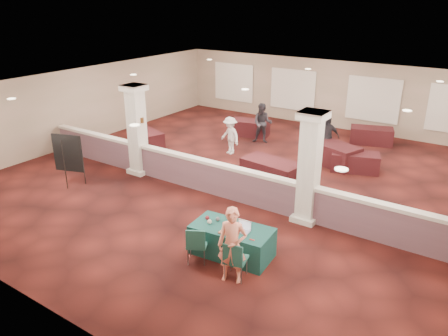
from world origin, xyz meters
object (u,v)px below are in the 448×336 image
Objects in this scene: conf_chair_side at (196,242)px; attendee_c at (326,137)px; far_table_front_left at (146,139)px; far_table_back_left at (250,128)px; far_table_front_center at (271,172)px; attendee_a at (262,123)px; near_table at (232,241)px; far_table_back_center at (333,154)px; easel_board at (68,154)px; attendee_b at (230,136)px; conf_chair_main at (235,258)px; far_table_back_right at (371,136)px; far_table_front_right at (355,162)px; woman at (232,245)px; attendee_d at (322,128)px.

attendee_c is at bearing 62.25° from conf_chair_side.
far_table_back_left is at bearing 53.38° from far_table_front_left.
attendee_a is at bearing 123.08° from far_table_front_center.
near_table is at bearing -73.84° from far_table_front_center.
far_table_back_center reaches higher than far_table_front_center.
easel_board is 1.18× the size of attendee_b.
conf_chair_main is 0.56× the size of far_table_back_left.
conf_chair_side is 0.48× the size of far_table_back_center.
attendee_c is (-1.00, -2.76, 0.49)m from far_table_back_right.
attendee_b is at bearing -134.44° from far_table_back_right.
far_table_front_left is 8.54m from far_table_front_right.
conf_chair_main is 0.57× the size of attendee_c.
far_table_front_left is 1.12× the size of attendee_b.
attendee_b is (-4.70, 7.04, 0.19)m from conf_chair_main.
conf_chair_main is 5.65m from far_table_front_center.
attendee_a is (-4.32, 9.01, 0.30)m from conf_chair_main.
woman reaches higher than far_table_back_right.
far_table_front_center is (-1.30, 4.49, 0.02)m from near_table.
attendee_b is at bearing 148.28° from far_table_front_center.
conf_chair_side is 7.86m from attendee_b.
far_table_back_right is (0.79, 11.46, -0.21)m from conf_chair_side.
attendee_a is at bearing -147.99° from far_table_back_right.
woman reaches higher than attendee_a.
conf_chair_main is at bearing -88.43° from far_table_back_right.
attendee_d is at bearing 38.50° from easel_board.
attendee_b is at bearing 110.52° from conf_chair_main.
far_table_front_center is (-0.80, 5.26, -0.16)m from conf_chair_side.
easel_board is 1.06× the size of attendee_c.
conf_chair_main is 0.56× the size of attendee_a.
far_table_front_left is at bearing 123.91° from woman.
far_table_back_left is at bearing 105.70° from conf_chair_main.
attendee_d is (-1.36, 9.06, 0.44)m from near_table.
conf_chair_main is at bearing -84.32° from far_table_back_center.
easel_board is 8.25m from attendee_a.
attendee_d reaches higher than far_table_back_left.
easel_board is at bearing -97.42° from attendee_b.
attendee_a is 2.51m from attendee_d.
attendee_a is (3.09, 7.64, -0.28)m from easel_board.
far_table_back_right is at bearing 36.03° from far_table_front_left.
far_table_back_center is 0.86m from attendee_c.
far_table_front_center is 0.99× the size of far_table_back_center.
far_table_front_center is at bearing -126.78° from far_table_front_right.
attendee_a is (3.83, 3.19, 0.52)m from far_table_front_left.
attendee_b is at bearing 88.10° from conf_chair_side.
attendee_c is (-1.32, 8.76, 0.28)m from conf_chair_main.
conf_chair_side reaches higher than far_table_back_center.
woman is at bearing -143.88° from conf_chair_main.
woman is 10.02m from attendee_a.
far_table_front_left is at bearing -165.12° from far_table_front_right.
near_table is 9.17m from attendee_d.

